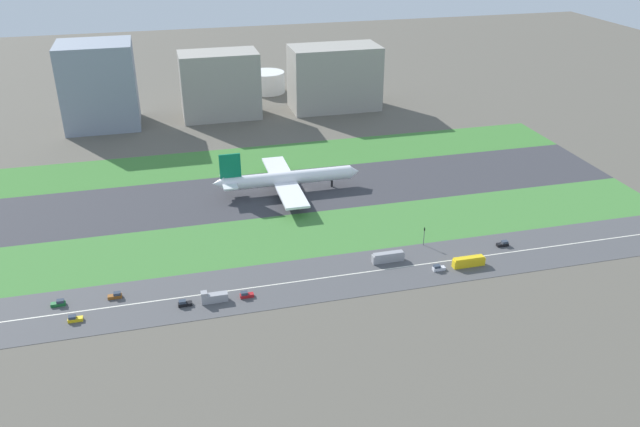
{
  "coord_description": "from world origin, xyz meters",
  "views": [
    {
      "loc": [
        -58.67,
        -252.62,
        116.62
      ],
      "look_at": [
        -3.17,
        -36.5,
        6.0
      ],
      "focal_mm": 36.08,
      "sensor_mm": 36.0,
      "label": 1
    }
  ],
  "objects_px": {
    "bus_0": "(469,262)",
    "bus_1": "(388,257)",
    "truck_0": "(214,297)",
    "airliner": "(285,179)",
    "fuel_tank_east": "(321,78)",
    "fuel_tank_west": "(220,85)",
    "hangar_building": "(220,85)",
    "fuel_tank_centre": "(267,82)",
    "car_6": "(75,319)",
    "car_5": "(246,295)",
    "car_0": "(184,303)",
    "car_3": "(503,244)",
    "terminal_building": "(99,85)",
    "traffic_light": "(424,235)",
    "car_4": "(59,303)",
    "office_tower": "(334,78)",
    "car_2": "(115,296)",
    "car_1": "(438,268)"
  },
  "relations": [
    {
      "from": "bus_0",
      "to": "traffic_light",
      "type": "relative_size",
      "value": 1.61
    },
    {
      "from": "bus_0",
      "to": "truck_0",
      "type": "bearing_deg",
      "value": 0.0
    },
    {
      "from": "car_4",
      "to": "bus_1",
      "type": "distance_m",
      "value": 110.31
    },
    {
      "from": "car_5",
      "to": "fuel_tank_west",
      "type": "distance_m",
      "value": 237.83
    },
    {
      "from": "traffic_light",
      "to": "car_3",
      "type": "bearing_deg",
      "value": -15.77
    },
    {
      "from": "fuel_tank_centre",
      "to": "bus_1",
      "type": "bearing_deg",
      "value": -89.28
    },
    {
      "from": "car_1",
      "to": "car_4",
      "type": "xyz_separation_m",
      "value": [
        -125.21,
        10.0,
        0.0
      ]
    },
    {
      "from": "car_3",
      "to": "traffic_light",
      "type": "relative_size",
      "value": 0.61
    },
    {
      "from": "car_0",
      "to": "terminal_building",
      "type": "distance_m",
      "value": 195.89
    },
    {
      "from": "car_0",
      "to": "fuel_tank_east",
      "type": "height_order",
      "value": "fuel_tank_east"
    },
    {
      "from": "hangar_building",
      "to": "office_tower",
      "type": "height_order",
      "value": "hangar_building"
    },
    {
      "from": "terminal_building",
      "to": "bus_1",
      "type": "bearing_deg",
      "value": -60.35
    },
    {
      "from": "hangar_building",
      "to": "fuel_tank_centre",
      "type": "height_order",
      "value": "hangar_building"
    },
    {
      "from": "car_1",
      "to": "car_3",
      "type": "distance_m",
      "value": 31.89
    },
    {
      "from": "fuel_tank_centre",
      "to": "fuel_tank_east",
      "type": "xyz_separation_m",
      "value": [
        36.74,
        0.0,
        0.25
      ]
    },
    {
      "from": "car_4",
      "to": "car_6",
      "type": "height_order",
      "value": "same"
    },
    {
      "from": "terminal_building",
      "to": "fuel_tank_west",
      "type": "distance_m",
      "value": 85.28
    },
    {
      "from": "car_0",
      "to": "truck_0",
      "type": "relative_size",
      "value": 0.52
    },
    {
      "from": "car_1",
      "to": "car_0",
      "type": "bearing_deg",
      "value": 0.0
    },
    {
      "from": "car_2",
      "to": "fuel_tank_east",
      "type": "distance_m",
      "value": 260.15
    },
    {
      "from": "truck_0",
      "to": "fuel_tank_centre",
      "type": "relative_size",
      "value": 0.36
    },
    {
      "from": "airliner",
      "to": "fuel_tank_east",
      "type": "distance_m",
      "value": 168.95
    },
    {
      "from": "car_5",
      "to": "terminal_building",
      "type": "relative_size",
      "value": 0.1
    },
    {
      "from": "fuel_tank_west",
      "to": "airliner",
      "type": "bearing_deg",
      "value": -86.45
    },
    {
      "from": "car_3",
      "to": "bus_1",
      "type": "xyz_separation_m",
      "value": [
        -45.18,
        -0.0,
        0.9
      ]
    },
    {
      "from": "fuel_tank_east",
      "to": "airliner",
      "type": "bearing_deg",
      "value": -109.76
    },
    {
      "from": "traffic_light",
      "to": "office_tower",
      "type": "distance_m",
      "value": 175.16
    },
    {
      "from": "truck_0",
      "to": "fuel_tank_centre",
      "type": "height_order",
      "value": "fuel_tank_centre"
    },
    {
      "from": "car_0",
      "to": "car_3",
      "type": "xyz_separation_m",
      "value": [
        116.94,
        10.0,
        0.0
      ]
    },
    {
      "from": "car_0",
      "to": "bus_1",
      "type": "bearing_deg",
      "value": -172.07
    },
    {
      "from": "car_0",
      "to": "car_2",
      "type": "bearing_deg",
      "value": -25.18
    },
    {
      "from": "car_5",
      "to": "fuel_tank_centre",
      "type": "bearing_deg",
      "value": -101.74
    },
    {
      "from": "car_5",
      "to": "fuel_tank_east",
      "type": "xyz_separation_m",
      "value": [
        86.01,
        237.0,
        6.06
      ]
    },
    {
      "from": "bus_1",
      "to": "truck_0",
      "type": "bearing_deg",
      "value": -170.91
    },
    {
      "from": "fuel_tank_centre",
      "to": "bus_0",
      "type": "bearing_deg",
      "value": -83.0
    },
    {
      "from": "car_3",
      "to": "fuel_tank_west",
      "type": "height_order",
      "value": "fuel_tank_west"
    },
    {
      "from": "fuel_tank_east",
      "to": "fuel_tank_west",
      "type": "bearing_deg",
      "value": 180.0
    },
    {
      "from": "truck_0",
      "to": "fuel_tank_west",
      "type": "height_order",
      "value": "fuel_tank_west"
    },
    {
      "from": "car_3",
      "to": "car_6",
      "type": "height_order",
      "value": "same"
    },
    {
      "from": "truck_0",
      "to": "car_4",
      "type": "relative_size",
      "value": 1.91
    },
    {
      "from": "bus_1",
      "to": "airliner",
      "type": "bearing_deg",
      "value": 108.86
    },
    {
      "from": "bus_0",
      "to": "car_0",
      "type": "bearing_deg",
      "value": 0.0
    },
    {
      "from": "car_1",
      "to": "fuel_tank_centre",
      "type": "xyz_separation_m",
      "value": [
        -17.74,
        237.0,
        5.81
      ]
    },
    {
      "from": "bus_0",
      "to": "bus_1",
      "type": "relative_size",
      "value": 1.0
    },
    {
      "from": "car_6",
      "to": "fuel_tank_centre",
      "type": "bearing_deg",
      "value": -113.27
    },
    {
      "from": "bus_0",
      "to": "car_2",
      "type": "bearing_deg",
      "value": -4.79
    },
    {
      "from": "car_2",
      "to": "car_6",
      "type": "relative_size",
      "value": 1.0
    },
    {
      "from": "bus_1",
      "to": "car_5",
      "type": "relative_size",
      "value": 2.64
    },
    {
      "from": "car_0",
      "to": "car_5",
      "type": "distance_m",
      "value": 19.65
    },
    {
      "from": "car_0",
      "to": "terminal_building",
      "type": "height_order",
      "value": "terminal_building"
    }
  ]
}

